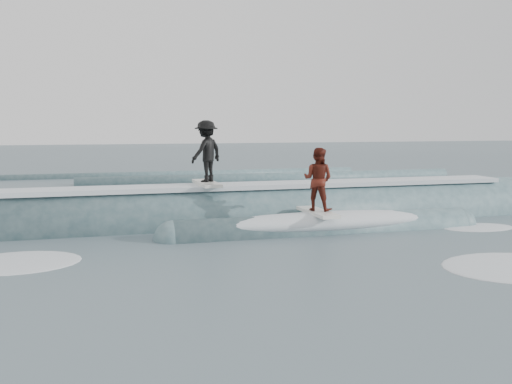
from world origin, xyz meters
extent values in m
plane|color=#374850|center=(0.00, 0.00, 0.00)|extent=(160.00, 160.00, 0.00)
cylinder|color=#37555D|center=(0.00, 4.67, 0.00)|extent=(21.20, 2.23, 2.23)
cylinder|color=#37555D|center=(1.80, 2.47, 0.00)|extent=(9.00, 1.09, 1.09)
sphere|color=#37555D|center=(-2.70, 2.47, 0.00)|extent=(1.09, 1.09, 1.09)
sphere|color=#37555D|center=(6.30, 2.47, 0.00)|extent=(1.09, 1.09, 1.09)
cube|color=silver|center=(0.00, 4.67, 1.18)|extent=(18.00, 1.30, 0.14)
ellipsoid|color=silver|center=(1.80, 2.47, 0.30)|extent=(7.60, 1.30, 0.60)
cube|color=silver|center=(-1.32, 4.67, 1.30)|extent=(0.60, 2.01, 0.10)
imported|color=black|center=(-1.32, 4.67, 2.31)|extent=(1.41, 1.33, 1.91)
cube|color=silver|center=(1.53, 2.47, 0.60)|extent=(0.61, 2.01, 0.10)
imported|color=#4F170E|center=(1.53, 2.47, 1.56)|extent=(1.13, 1.11, 1.83)
ellipsoid|color=silver|center=(6.55, 1.83, 0.00)|extent=(2.45, 1.67, 0.10)
ellipsoid|color=silver|center=(-6.49, 0.91, 0.00)|extent=(2.98, 2.03, 0.10)
cylinder|color=#37555D|center=(5.25, 18.00, 0.00)|extent=(22.00, 0.80, 0.80)
cylinder|color=#37555D|center=(0.75, 22.00, 0.00)|extent=(22.00, 0.60, 0.60)
camera|label=1|loc=(-4.69, -12.84, 3.15)|focal=40.00mm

